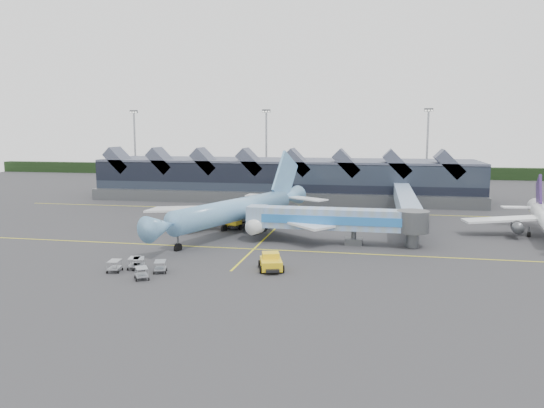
% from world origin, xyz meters
% --- Properties ---
extents(ground, '(260.00, 260.00, 0.00)m').
position_xyz_m(ground, '(0.00, 0.00, 0.00)').
color(ground, '#2D2D2F').
rests_on(ground, ground).
extents(taxi_stripes, '(120.00, 60.00, 0.01)m').
position_xyz_m(taxi_stripes, '(0.00, 10.00, 0.01)').
color(taxi_stripes, yellow).
rests_on(taxi_stripes, ground).
extents(tree_line_far, '(260.00, 4.00, 4.00)m').
position_xyz_m(tree_line_far, '(0.00, 110.00, 2.00)').
color(tree_line_far, black).
rests_on(tree_line_far, ground).
extents(terminal, '(90.00, 22.25, 12.52)m').
position_xyz_m(terminal, '(-5.07, 47.35, 4.88)').
color(terminal, black).
rests_on(terminal, ground).
extents(light_masts, '(132.40, 42.56, 22.45)m').
position_xyz_m(light_masts, '(21.00, 62.80, 12.49)').
color(light_masts, '#9A9DA3').
rests_on(light_masts, ground).
extents(main_airliner, '(33.83, 39.79, 13.20)m').
position_xyz_m(main_airliner, '(-5.00, 3.21, 3.88)').
color(main_airliner, '#6190C5').
rests_on(main_airliner, ground).
extents(jet_bridge, '(26.45, 4.56, 5.38)m').
position_xyz_m(jet_bridge, '(12.44, -2.26, 3.58)').
color(jet_bridge, '#7FA1D4').
rests_on(jet_bridge, ground).
extents(fuel_truck, '(4.35, 9.07, 3.03)m').
position_xyz_m(fuel_truck, '(-5.77, 8.65, 1.70)').
color(fuel_truck, black).
rests_on(fuel_truck, ground).
extents(pushback_tug, '(3.75, 4.92, 2.00)m').
position_xyz_m(pushback_tug, '(4.57, -18.48, 0.90)').
color(pushback_tug, yellow).
rests_on(pushback_tug, ground).
extents(baggage_carts, '(7.08, 6.44, 1.38)m').
position_xyz_m(baggage_carts, '(-10.58, -22.59, 0.78)').
color(baggage_carts, '#979A9F').
rests_on(baggage_carts, ground).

